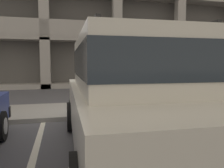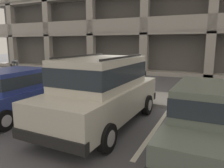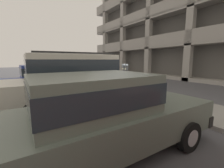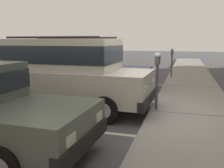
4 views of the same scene
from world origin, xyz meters
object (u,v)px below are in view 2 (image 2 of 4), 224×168
(dark_hatchback, at_px, (213,116))
(parking_meter_far, at_px, (15,67))
(silver_suv, at_px, (102,88))
(parking_meter_near, at_px, (127,73))
(red_sedan, at_px, (16,90))

(dark_hatchback, bearing_deg, parking_meter_far, 162.84)
(silver_suv, height_order, parking_meter_near, silver_suv)
(silver_suv, relative_size, dark_hatchback, 1.07)
(silver_suv, relative_size, parking_meter_far, 3.42)
(silver_suv, xyz_separation_m, parking_meter_far, (-6.38, 2.57, 0.08))
(red_sedan, bearing_deg, dark_hatchback, -2.85)
(dark_hatchback, xyz_separation_m, parking_meter_near, (-3.17, 3.00, 0.41))
(dark_hatchback, bearing_deg, parking_meter_near, 137.46)
(silver_suv, bearing_deg, parking_meter_near, 96.50)
(silver_suv, distance_m, red_sedan, 3.09)
(silver_suv, height_order, dark_hatchback, silver_suv)
(parking_meter_far, bearing_deg, dark_hatchback, -18.09)
(silver_suv, bearing_deg, red_sedan, -171.97)
(red_sedan, height_order, dark_hatchback, same)
(dark_hatchback, relative_size, parking_meter_far, 3.20)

